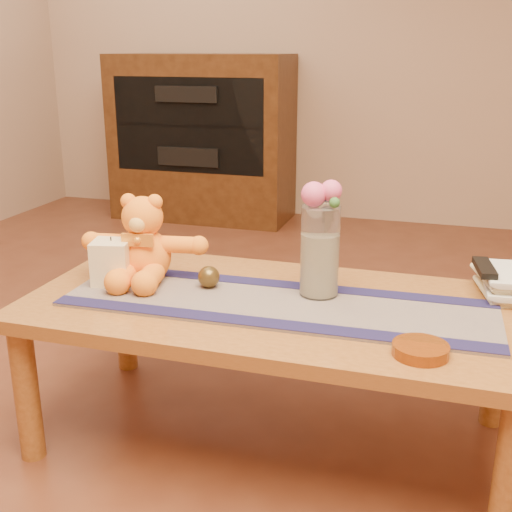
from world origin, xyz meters
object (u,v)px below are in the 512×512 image
(teddy_bear, at_px, (144,239))
(amber_dish, at_px, (420,350))
(glass_vase, at_px, (320,251))
(tv_remote, at_px, (485,268))
(book_bottom, at_px, (481,291))
(bronze_ball, at_px, (209,277))
(pillar_candle, at_px, (112,262))

(teddy_bear, xyz_separation_m, amber_dish, (0.85, -0.28, -0.12))
(teddy_bear, distance_m, amber_dish, 0.90)
(glass_vase, distance_m, tv_remote, 0.48)
(book_bottom, relative_size, tv_remote, 1.39)
(glass_vase, height_order, amber_dish, glass_vase)
(bronze_ball, distance_m, amber_dish, 0.68)
(glass_vase, bearing_deg, teddy_bear, -178.57)
(pillar_candle, height_order, tv_remote, pillar_candle)
(pillar_candle, height_order, bronze_ball, pillar_candle)
(teddy_bear, height_order, amber_dish, teddy_bear)
(glass_vase, relative_size, tv_remote, 1.62)
(pillar_candle, height_order, book_bottom, pillar_candle)
(bronze_ball, xyz_separation_m, book_bottom, (0.77, 0.20, -0.03))
(teddy_bear, bearing_deg, pillar_candle, -144.61)
(amber_dish, bearing_deg, book_bottom, 72.44)
(teddy_bear, xyz_separation_m, glass_vase, (0.54, 0.01, 0.01))
(book_bottom, xyz_separation_m, amber_dish, (-0.14, -0.46, 0.00))
(pillar_candle, bearing_deg, book_bottom, 13.01)
(pillar_candle, distance_m, glass_vase, 0.62)
(book_bottom, xyz_separation_m, tv_remote, (0.00, -0.01, 0.07))
(teddy_bear, height_order, book_bottom, teddy_bear)
(pillar_candle, xyz_separation_m, book_bottom, (1.06, 0.25, -0.06))
(glass_vase, bearing_deg, bronze_ball, -173.04)
(bronze_ball, height_order, amber_dish, bronze_ball)
(tv_remote, height_order, amber_dish, tv_remote)
(book_bottom, bearing_deg, amber_dish, -119.26)
(pillar_candle, height_order, amber_dish, pillar_candle)
(teddy_bear, bearing_deg, amber_dish, -27.71)
(tv_remote, bearing_deg, teddy_bear, -179.32)
(pillar_candle, distance_m, amber_dish, 0.95)
(bronze_ball, bearing_deg, glass_vase, 6.96)
(teddy_bear, height_order, bronze_ball, teddy_bear)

